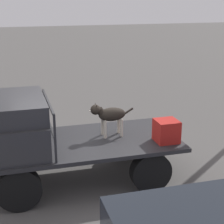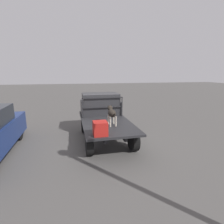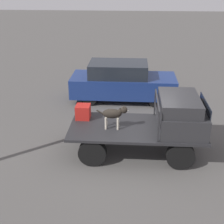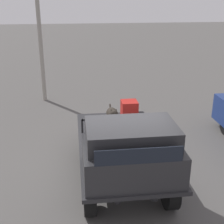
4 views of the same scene
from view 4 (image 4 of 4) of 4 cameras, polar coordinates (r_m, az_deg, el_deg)
name	(u,v)px [view 4 (image 4 of 4)]	position (r m, az deg, el deg)	size (l,w,h in m)	color
ground_plane	(121,176)	(7.74, 1.61, -11.58)	(80.00, 80.00, 0.00)	#514F4C
flatbed_truck	(121,153)	(7.42, 1.65, -7.50)	(4.05, 1.96, 0.87)	black
truck_cab	(131,152)	(5.97, 3.58, -7.26)	(1.33, 1.84, 1.01)	#28282B
truck_headboard	(126,131)	(6.53, 2.49, -3.43)	(0.04, 1.84, 0.91)	#232326
dog	(112,115)	(7.70, 0.07, -0.53)	(0.96, 0.28, 0.74)	beige
cargo_crate	(129,109)	(8.83, 3.18, 0.62)	(0.45, 0.45, 0.45)	#AD1E19
light_pole_near	(37,1)	(12.56, -13.53, 19.09)	(0.41, 0.41, 6.17)	gray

